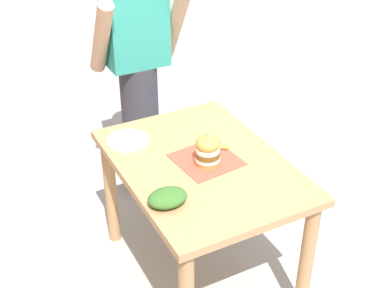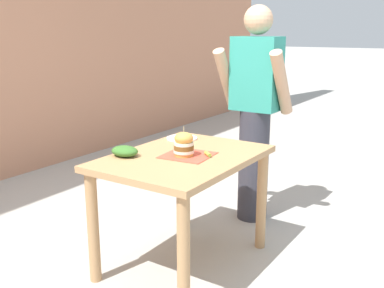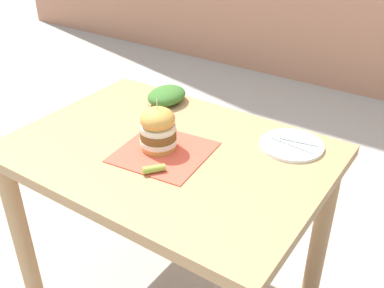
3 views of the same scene
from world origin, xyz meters
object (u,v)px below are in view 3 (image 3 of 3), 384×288
object	(u,v)px
patio_table	(169,178)
side_plate_with_forks	(292,145)
pickle_spear	(154,169)
side_salad	(167,95)
sandwich	(158,129)

from	to	relation	value
patio_table	side_plate_with_forks	distance (m)	0.45
pickle_spear	side_salad	distance (m)	0.52
pickle_spear	side_salad	world-z (taller)	side_salad
patio_table	side_plate_with_forks	xyz separation A→B (m)	(-0.25, 0.35, 0.13)
patio_table	side_salad	xyz separation A→B (m)	(-0.29, -0.22, 0.16)
sandwich	side_salad	size ratio (longest dim) A/B	1.03
side_salad	sandwich	bearing A→B (deg)	32.62
side_plate_with_forks	side_salad	size ratio (longest dim) A/B	1.22
side_plate_with_forks	side_salad	xyz separation A→B (m)	(-0.04, -0.57, 0.03)
sandwich	side_salad	xyz separation A→B (m)	(-0.31, -0.20, -0.05)
sandwich	side_salad	world-z (taller)	sandwich
side_plate_with_forks	sandwich	bearing A→B (deg)	-53.92
patio_table	side_plate_with_forks	size ratio (longest dim) A/B	4.94
patio_table	pickle_spear	world-z (taller)	pickle_spear
sandwich	side_plate_with_forks	world-z (taller)	sandwich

